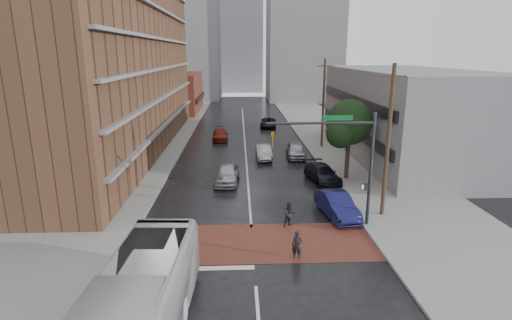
{
  "coord_description": "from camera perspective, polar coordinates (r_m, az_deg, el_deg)",
  "views": [
    {
      "loc": [
        -0.71,
        -20.5,
        10.59
      ],
      "look_at": [
        0.44,
        5.83,
        3.5
      ],
      "focal_mm": 28.0,
      "sensor_mm": 36.0,
      "label": 1
    }
  ],
  "objects": [
    {
      "name": "ground",
      "position": [
        23.08,
        -0.46,
        -12.25
      ],
      "size": [
        160.0,
        160.0,
        0.0
      ],
      "primitive_type": "plane",
      "color": "black",
      "rests_on": "ground"
    },
    {
      "name": "crosswalk",
      "position": [
        23.52,
        -0.5,
        -11.67
      ],
      "size": [
        14.0,
        5.0,
        0.02
      ],
      "primitive_type": "cube",
      "color": "brown",
      "rests_on": "ground"
    },
    {
      "name": "sidewalk_west",
      "position": [
        47.93,
        -15.45,
        1.84
      ],
      "size": [
        9.0,
        90.0,
        0.15
      ],
      "primitive_type": "cube",
      "color": "gray",
      "rests_on": "ground"
    },
    {
      "name": "sidewalk_east",
      "position": [
        48.27,
        12.23,
        2.13
      ],
      "size": [
        9.0,
        90.0,
        0.15
      ],
      "primitive_type": "cube",
      "color": "gray",
      "rests_on": "ground"
    },
    {
      "name": "apartment_block",
      "position": [
        46.56,
        -20.14,
        18.39
      ],
      "size": [
        10.0,
        44.0,
        28.0
      ],
      "primitive_type": "cube",
      "color": "brown",
      "rests_on": "ground"
    },
    {
      "name": "storefront_west",
      "position": [
        75.68,
        -11.22,
        9.4
      ],
      "size": [
        8.0,
        16.0,
        7.0
      ],
      "primitive_type": "cube",
      "color": "brown",
      "rests_on": "ground"
    },
    {
      "name": "building_east",
      "position": [
        44.42,
        20.45,
        6.24
      ],
      "size": [
        11.0,
        26.0,
        9.0
      ],
      "primitive_type": "cube",
      "color": "gray",
      "rests_on": "ground"
    },
    {
      "name": "distant_tower_west",
      "position": [
        99.54,
        -10.69,
        17.93
      ],
      "size": [
        18.0,
        16.0,
        32.0
      ],
      "primitive_type": "cube",
      "color": "gray",
      "rests_on": "ground"
    },
    {
      "name": "distant_tower_east",
      "position": [
        93.95,
        6.91,
        19.48
      ],
      "size": [
        16.0,
        14.0,
        36.0
      ],
      "primitive_type": "cube",
      "color": "gray",
      "rests_on": "ground"
    },
    {
      "name": "distant_tower_center",
      "position": [
        115.51,
        -2.23,
        15.75
      ],
      "size": [
        12.0,
        10.0,
        24.0
      ],
      "primitive_type": "cube",
      "color": "gray",
      "rests_on": "ground"
    },
    {
      "name": "street_tree",
      "position": [
        34.32,
        13.19,
        4.84
      ],
      "size": [
        4.2,
        4.1,
        6.9
      ],
      "color": "#332319",
      "rests_on": "ground"
    },
    {
      "name": "signal_mast",
      "position": [
        24.62,
        13.04,
        0.9
      ],
      "size": [
        6.5,
        0.3,
        7.2
      ],
      "color": "#2D2D33",
      "rests_on": "ground"
    },
    {
      "name": "utility_pole_near",
      "position": [
        26.84,
        18.34,
        2.57
      ],
      "size": [
        1.6,
        0.26,
        10.0
      ],
      "color": "#473321",
      "rests_on": "ground"
    },
    {
      "name": "utility_pole_far",
      "position": [
        45.83,
        9.59,
        8.02
      ],
      "size": [
        1.6,
        0.26,
        10.0
      ],
      "color": "#473321",
      "rests_on": "ground"
    },
    {
      "name": "pedestrian_a",
      "position": [
        21.59,
        5.9,
        -12.04
      ],
      "size": [
        0.66,
        0.54,
        1.57
      ],
      "primitive_type": "imported",
      "rotation": [
        0.0,
        0.0,
        -0.32
      ],
      "color": "black",
      "rests_on": "ground"
    },
    {
      "name": "pedestrian_b",
      "position": [
        25.31,
        4.8,
        -7.78
      ],
      "size": [
        0.93,
        0.84,
        1.58
      ],
      "primitive_type": "imported",
      "rotation": [
        0.0,
        0.0,
        0.38
      ],
      "color": "black",
      "rests_on": "ground"
    },
    {
      "name": "car_travel_a",
      "position": [
        33.52,
        -4.16,
        -1.96
      ],
      "size": [
        2.24,
        4.83,
        1.6
      ],
      "primitive_type": "imported",
      "rotation": [
        0.0,
        0.0,
        -0.08
      ],
      "color": "#A4A7AC",
      "rests_on": "ground"
    },
    {
      "name": "car_travel_b",
      "position": [
        41.04,
        1.09,
        1.13
      ],
      "size": [
        1.61,
        4.34,
        1.42
      ],
      "primitive_type": "imported",
      "rotation": [
        0.0,
        0.0,
        0.02
      ],
      "color": "#999DA0",
      "rests_on": "ground"
    },
    {
      "name": "car_travel_c",
      "position": [
        50.37,
        -5.13,
        3.66
      ],
      "size": [
        2.05,
        4.76,
        1.36
      ],
      "primitive_type": "imported",
      "rotation": [
        0.0,
        0.0,
        0.03
      ],
      "color": "maroon",
      "rests_on": "ground"
    },
    {
      "name": "suv_travel",
      "position": [
        58.81,
        1.78,
        5.35
      ],
      "size": [
        2.77,
        5.1,
        1.36
      ],
      "primitive_type": "imported",
      "rotation": [
        0.0,
        0.0,
        -0.11
      ],
      "color": "black",
      "rests_on": "ground"
    },
    {
      "name": "car_parked_near",
      "position": [
        27.28,
        11.49,
        -6.33
      ],
      "size": [
        2.34,
        4.94,
        1.56
      ],
      "primitive_type": "imported",
      "rotation": [
        0.0,
        0.0,
        0.15
      ],
      "color": "#151649",
      "rests_on": "ground"
    },
    {
      "name": "car_parked_mid",
      "position": [
        34.2,
        9.45,
        -1.93
      ],
      "size": [
        2.87,
        5.24,
        1.44
      ],
      "primitive_type": "imported",
      "rotation": [
        0.0,
        0.0,
        0.18
      ],
      "color": "black",
      "rests_on": "ground"
    },
    {
      "name": "car_parked_far",
      "position": [
        41.82,
        5.7,
        1.43
      ],
      "size": [
        2.04,
        4.7,
        1.58
      ],
      "primitive_type": "imported",
      "rotation": [
        0.0,
        0.0,
        -0.04
      ],
      "color": "#9C9FA4",
      "rests_on": "ground"
    }
  ]
}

